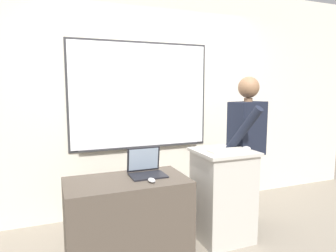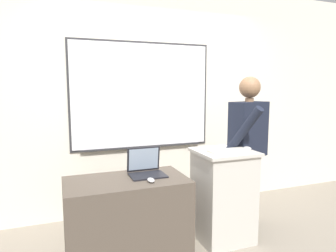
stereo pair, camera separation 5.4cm
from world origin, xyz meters
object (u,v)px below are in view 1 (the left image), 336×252
wireless_keyboard (228,150)px  computer_mouse_by_laptop (152,180)px  laptop (146,167)px  lectern_podium (223,195)px  computer_mouse_by_keyboard (247,148)px  side_desk (128,219)px  person_presenter (247,141)px

wireless_keyboard → computer_mouse_by_laptop: (-0.81, -0.07, -0.18)m
computer_mouse_by_laptop → laptop: bearing=84.4°
lectern_podium → computer_mouse_by_keyboard: 0.53m
lectern_podium → computer_mouse_by_laptop: (-0.80, -0.14, 0.28)m
side_desk → person_presenter: 1.52m
computer_mouse_by_laptop → person_presenter: bearing=14.2°
laptop → computer_mouse_by_laptop: (-0.02, -0.24, -0.05)m
lectern_podium → side_desk: 0.99m
side_desk → computer_mouse_by_keyboard: size_ratio=10.76×
wireless_keyboard → computer_mouse_by_laptop: wireless_keyboard is taller
side_desk → computer_mouse_by_laptop: computer_mouse_by_laptop is taller
wireless_keyboard → side_desk: bearing=175.4°
side_desk → laptop: size_ratio=3.32×
lectern_podium → person_presenter: (0.40, 0.17, 0.50)m
computer_mouse_by_laptop → computer_mouse_by_keyboard: (1.03, 0.07, 0.19)m
side_desk → computer_mouse_by_keyboard: computer_mouse_by_keyboard is taller
lectern_podium → computer_mouse_by_laptop: 0.86m
lectern_podium → computer_mouse_by_keyboard: computer_mouse_by_keyboard is taller
person_presenter → wireless_keyboard: (-0.40, -0.24, -0.03)m
wireless_keyboard → laptop: bearing=167.5°
lectern_podium → computer_mouse_by_laptop: size_ratio=9.22×
wireless_keyboard → computer_mouse_by_keyboard: 0.22m
person_presenter → computer_mouse_by_laptop: bearing=176.7°
laptop → computer_mouse_by_keyboard: 1.03m
lectern_podium → laptop: laptop is taller
laptop → computer_mouse_by_keyboard: size_ratio=3.24×
person_presenter → wireless_keyboard: 0.46m
computer_mouse_by_keyboard → computer_mouse_by_laptop: bearing=-176.0°
person_presenter → computer_mouse_by_keyboard: size_ratio=16.55×
person_presenter → side_desk: bearing=169.0°
computer_mouse_by_keyboard → wireless_keyboard: bearing=-179.2°
laptop → computer_mouse_by_keyboard: laptop is taller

